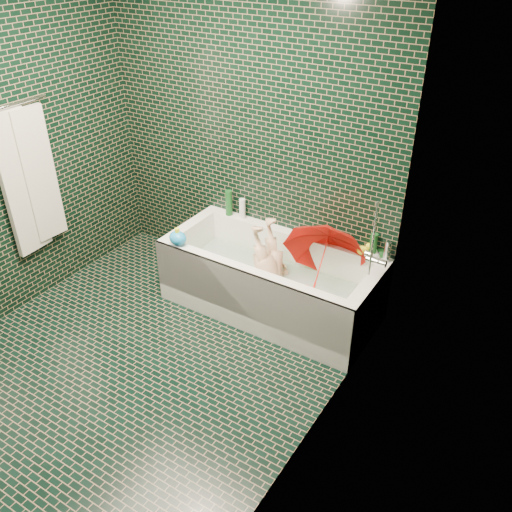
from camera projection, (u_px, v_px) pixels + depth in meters
The scene contains 20 objects.
floor at pixel (145, 360), 3.93m from camera, with size 2.80×2.80×0.00m, color black.
wall_back at pixel (248, 138), 4.27m from camera, with size 2.80×2.80×0.00m, color black.
wall_right at pixel (316, 268), 2.68m from camera, with size 2.80×2.80×0.00m, color black.
bathtub at pixel (270, 287), 4.33m from camera, with size 1.70×0.75×0.55m.
bath_mat at pixel (271, 292), 4.38m from camera, with size 1.35×0.47×0.01m, color green.
water at pixel (271, 277), 4.30m from camera, with size 1.48×0.53×0.00m, color silver.
towel_rail at pixel (12, 105), 3.82m from camera, with size 0.02×0.02×0.58m, color silver.
towel at pixel (29, 181), 4.11m from camera, with size 0.08×0.44×1.12m.
faucet at pixel (374, 256), 3.68m from camera, with size 0.18×0.19×0.55m.
child at pixel (272, 279), 4.26m from camera, with size 0.34×0.23×0.94m, color tan.
umbrella at pixel (321, 262), 4.06m from camera, with size 0.61×0.61×0.54m, color red.
soap_bottle_a at pixel (372, 259), 4.06m from camera, with size 0.10×0.10×0.25m, color white.
soap_bottle_b at pixel (375, 256), 4.10m from camera, with size 0.08×0.08×0.17m, color #521F77.
soap_bottle_c at pixel (380, 258), 4.07m from camera, with size 0.12×0.12×0.16m, color #154B1D.
bottle_right_tall at pixel (373, 246), 4.03m from camera, with size 0.06×0.06×0.20m, color #154B1D.
bottle_right_pump at pixel (387, 251), 3.99m from camera, with size 0.05×0.05×0.17m, color silver.
bottle_left_tall at pixel (229, 203), 4.61m from camera, with size 0.06×0.06×0.22m, color #154B1D.
bottle_left_short at pixel (242, 209), 4.57m from camera, with size 0.05×0.05×0.17m, color white.
rubber_duck at pixel (364, 250), 4.08m from camera, with size 0.13×0.11×0.10m.
bath_toy at pixel (178, 238), 4.20m from camera, with size 0.17×0.16×0.14m.
Camera 1 is at (2.24, -2.05, 2.72)m, focal length 38.00 mm.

